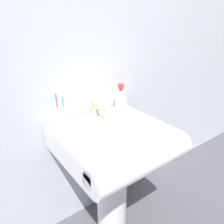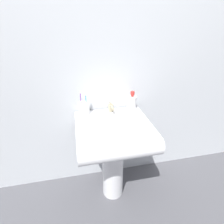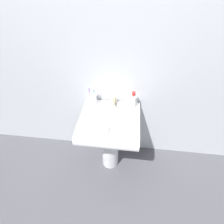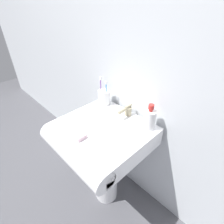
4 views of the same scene
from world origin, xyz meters
The scene contains 7 objects.
wall_back centered at (0.00, 0.28, 1.20)m, with size 5.00×0.05×2.40m, color silver.
sink_pedestal centered at (0.00, 0.00, 0.30)m, with size 0.17×0.17×0.60m, color white.
sink_basin centered at (0.00, -0.05, 0.66)m, with size 0.53×0.52×0.12m.
faucet centered at (0.02, 0.18, 0.76)m, with size 0.04×0.12×0.07m.
toothbrush_cup centered at (-0.19, 0.17, 0.78)m, with size 0.09×0.09×0.20m.
soap_bottle centered at (0.20, 0.17, 0.79)m, with size 0.07×0.07×0.16m.
bar_soap centered at (-0.03, -0.17, 0.74)m, with size 0.09×0.06×0.02m, color silver.
Camera 1 is at (-0.58, -0.79, 1.24)m, focal length 35.00 mm.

